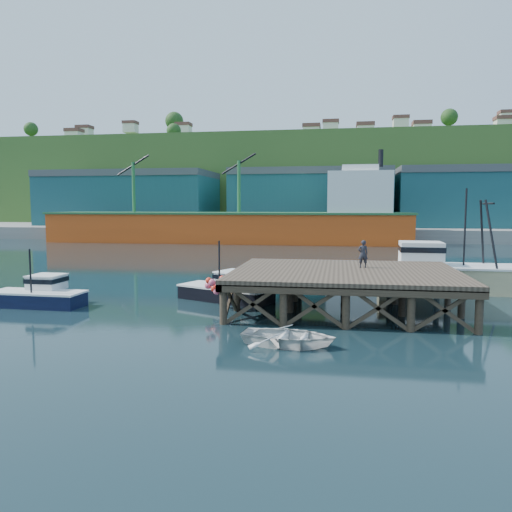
% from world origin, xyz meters
% --- Properties ---
extents(ground, '(300.00, 300.00, 0.00)m').
position_xyz_m(ground, '(0.00, 0.00, 0.00)').
color(ground, black).
rests_on(ground, ground).
extents(wharf, '(12.00, 10.00, 2.62)m').
position_xyz_m(wharf, '(5.50, -0.19, 1.94)').
color(wharf, brown).
rests_on(wharf, ground).
extents(far_quay, '(160.00, 40.00, 2.00)m').
position_xyz_m(far_quay, '(0.00, 70.00, 1.00)').
color(far_quay, gray).
rests_on(far_quay, ground).
extents(warehouse_left, '(32.00, 16.00, 9.00)m').
position_xyz_m(warehouse_left, '(-35.00, 65.00, 6.50)').
color(warehouse_left, '#1B565B').
rests_on(warehouse_left, far_quay).
extents(warehouse_mid, '(28.00, 16.00, 9.00)m').
position_xyz_m(warehouse_mid, '(0.00, 65.00, 6.50)').
color(warehouse_mid, '#1B565B').
rests_on(warehouse_mid, far_quay).
extents(warehouse_right, '(30.00, 16.00, 9.00)m').
position_xyz_m(warehouse_right, '(30.00, 65.00, 6.50)').
color(warehouse_right, '#1B565B').
rests_on(warehouse_right, far_quay).
extents(cargo_ship, '(55.50, 10.00, 13.75)m').
position_xyz_m(cargo_ship, '(-8.46, 48.00, 3.31)').
color(cargo_ship, '#E34D15').
rests_on(cargo_ship, ground).
extents(hillside, '(220.00, 50.00, 22.00)m').
position_xyz_m(hillside, '(0.00, 100.00, 11.00)').
color(hillside, '#2D511E').
rests_on(hillside, ground).
extents(boat_navy, '(5.26, 2.83, 3.26)m').
position_xyz_m(boat_navy, '(-11.37, -2.05, 0.66)').
color(boat_navy, black).
rests_on(boat_navy, ground).
extents(boat_black, '(6.16, 5.14, 3.58)m').
position_xyz_m(boat_black, '(-1.32, 1.35, 0.66)').
color(boat_black, black).
rests_on(boat_black, ground).
extents(trawler, '(10.16, 3.98, 6.72)m').
position_xyz_m(trawler, '(12.52, 6.77, 1.38)').
color(trawler, '#D4C289').
rests_on(trawler, ground).
extents(dinghy, '(4.08, 3.15, 0.78)m').
position_xyz_m(dinghy, '(3.21, -7.87, 0.39)').
color(dinghy, silver).
rests_on(dinghy, ground).
extents(dockworker, '(0.62, 0.46, 1.55)m').
position_xyz_m(dockworker, '(6.48, 1.16, 2.90)').
color(dockworker, '#212129').
rests_on(dockworker, wharf).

